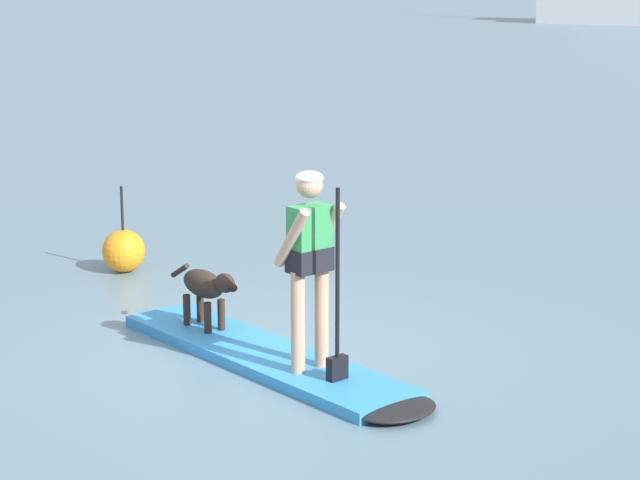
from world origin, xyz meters
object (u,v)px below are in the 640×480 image
person_paddler (311,256)px  dog (206,287)px  paddleboard (279,362)px  marker_buoy (124,251)px

person_paddler → dog: (-1.43, 0.50, -0.59)m
paddleboard → dog: 1.17m
person_paddler → marker_buoy: (-3.66, 2.04, -0.85)m
paddleboard → marker_buoy: bearing=149.8°
paddleboard → person_paddler: (0.41, -0.14, 1.04)m
dog → marker_buoy: size_ratio=1.01×
dog → paddleboard: bearing=-19.4°
paddleboard → marker_buoy: marker_buoy is taller
dog → marker_buoy: 2.72m
paddleboard → person_paddler: size_ratio=2.17×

